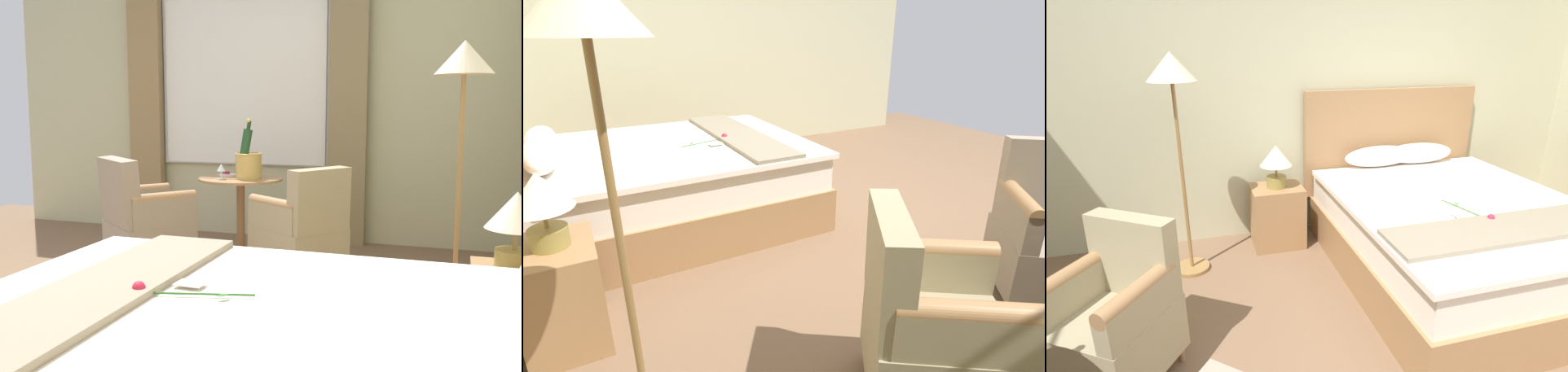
% 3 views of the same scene
% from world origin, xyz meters
% --- Properties ---
extents(wall_headboard_side, '(6.07, 0.12, 3.11)m').
position_xyz_m(wall_headboard_side, '(0.00, 2.69, 1.55)').
color(wall_headboard_side, beige).
rests_on(wall_headboard_side, ground).
extents(bed, '(1.76, 2.22, 1.36)m').
position_xyz_m(bed, '(0.96, 1.53, 0.37)').
color(bed, '#A2774C').
rests_on(bed, ground).
extents(nightstand, '(0.48, 0.37, 0.56)m').
position_xyz_m(nightstand, '(-0.25, 2.34, 0.28)').
color(nightstand, '#A2774C').
rests_on(nightstand, ground).
extents(bedside_lamp, '(0.28, 0.28, 0.38)m').
position_xyz_m(bedside_lamp, '(-0.25, 2.34, 0.81)').
color(bedside_lamp, olive).
rests_on(bedside_lamp, nightstand).
extents(floor_lamp_brass, '(0.35, 0.35, 1.72)m').
position_xyz_m(floor_lamp_brass, '(-1.02, 2.09, 1.45)').
color(floor_lamp_brass, olive).
rests_on(floor_lamp_brass, ground).
extents(armchair_by_window, '(0.74, 0.75, 0.90)m').
position_xyz_m(armchair_by_window, '(-1.40, 1.01, 0.40)').
color(armchair_by_window, '#A2774C').
rests_on(armchair_by_window, ground).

